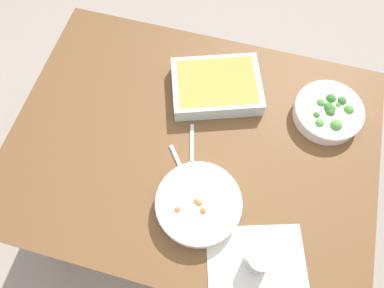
# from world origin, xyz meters

# --- Properties ---
(ground_plane) EXTENTS (6.00, 6.00, 0.00)m
(ground_plane) POSITION_xyz_m (0.00, 0.00, 0.00)
(ground_plane) COLOR #9E9389
(dining_table) EXTENTS (1.20, 0.90, 0.74)m
(dining_table) POSITION_xyz_m (0.00, 0.00, 0.65)
(dining_table) COLOR brown
(dining_table) RESTS_ON ground_plane
(placemat) EXTENTS (0.33, 0.27, 0.00)m
(placemat) POSITION_xyz_m (-0.27, 0.31, 0.74)
(placemat) COLOR silver
(placemat) RESTS_ON dining_table
(stew_bowl) EXTENTS (0.26, 0.26, 0.06)m
(stew_bowl) POSITION_xyz_m (-0.07, 0.20, 0.77)
(stew_bowl) COLOR white
(stew_bowl) RESTS_ON dining_table
(broccoli_bowl) EXTENTS (0.23, 0.23, 0.07)m
(broccoli_bowl) POSITION_xyz_m (-0.41, -0.22, 0.77)
(broccoli_bowl) COLOR white
(broccoli_bowl) RESTS_ON dining_table
(baking_dish) EXTENTS (0.36, 0.31, 0.06)m
(baking_dish) POSITION_xyz_m (-0.03, -0.22, 0.77)
(baking_dish) COLOR silver
(baking_dish) RESTS_ON dining_table
(drink_cup) EXTENTS (0.07, 0.07, 0.08)m
(drink_cup) POSITION_xyz_m (-0.27, 0.31, 0.78)
(drink_cup) COLOR #B2BCC6
(drink_cup) RESTS_ON dining_table
(spoon_by_stew) EXTENTS (0.12, 0.15, 0.01)m
(spoon_by_stew) POSITION_xyz_m (-0.01, 0.11, 0.74)
(spoon_by_stew) COLOR silver
(spoon_by_stew) RESTS_ON dining_table
(spoon_by_broccoli) EXTENTS (0.15, 0.13, 0.01)m
(spoon_by_broccoli) POSITION_xyz_m (-0.38, -0.25, 0.74)
(spoon_by_broccoli) COLOR silver
(spoon_by_broccoli) RESTS_ON dining_table
(fork_on_table) EXTENTS (0.06, 0.18, 0.01)m
(fork_on_table) POSITION_xyz_m (-0.01, 0.03, 0.74)
(fork_on_table) COLOR silver
(fork_on_table) RESTS_ON dining_table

